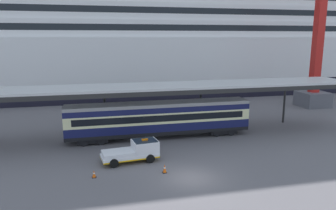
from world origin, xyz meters
The scene contains 8 objects.
ground_plane centered at (0.00, 0.00, 0.00)m, with size 400.00×400.00×0.00m, color #615D61.
cruise_ship centered at (8.54, 44.38, 14.10)m, with size 179.56×22.98×40.68m.
platform_canopy centered at (-0.28, 11.79, 5.78)m, with size 47.18×5.66×6.01m.
train_carriage centered at (-0.28, 11.40, 2.30)m, with size 20.69×2.81×4.11m.
service_truck centered at (-3.93, 4.93, 0.99)m, with size 5.40×2.71×2.02m.
traffic_cone_near centered at (-7.74, 1.99, 0.31)m, with size 0.36×0.36×0.63m.
traffic_cone_mid centered at (-1.90, 1.59, 0.38)m, with size 0.36×0.36×0.77m.
dockside_crane centered at (28.78, 22.74, 16.40)m, with size 12.24×4.40×56.58m.
Camera 1 is at (-7.68, -23.89, 11.25)m, focal length 35.14 mm.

